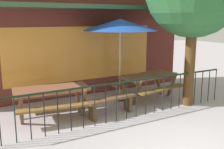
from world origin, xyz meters
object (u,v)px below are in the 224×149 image
(patio_umbrella, at_px, (120,25))
(picnic_table_left, at_px, (52,94))
(patio_bench, at_px, (111,102))
(picnic_table_right, at_px, (149,80))

(patio_umbrella, bearing_deg, picnic_table_left, -168.52)
(picnic_table_left, distance_m, patio_bench, 1.49)
(picnic_table_left, relative_size, patio_umbrella, 0.81)
(picnic_table_right, distance_m, patio_bench, 1.85)
(picnic_table_right, distance_m, patio_umbrella, 1.86)
(picnic_table_right, relative_size, patio_bench, 1.38)
(picnic_table_left, height_order, patio_bench, picnic_table_left)
(picnic_table_left, xyz_separation_m, picnic_table_right, (3.05, 0.07, 0.00))
(picnic_table_left, xyz_separation_m, patio_bench, (1.34, -0.60, -0.26))
(picnic_table_right, height_order, patio_bench, picnic_table_right)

